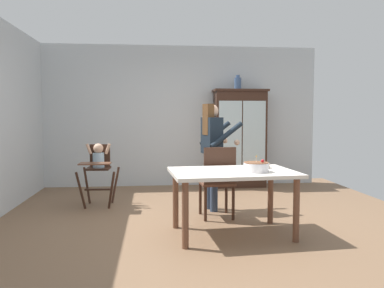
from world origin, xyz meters
The scene contains 10 objects.
ground_plane centered at (0.00, 0.00, 0.00)m, with size 6.24×6.24×0.00m, color brown.
wall_back centered at (0.00, 2.63, 1.35)m, with size 5.32×0.06×2.70m, color silver.
china_cabinet centered at (1.11, 2.37, 0.93)m, with size 1.02×0.48×1.86m.
ceramic_vase centered at (1.06, 2.37, 1.98)m, with size 0.13×0.13×0.27m.
high_chair_with_toddler centered at (-1.37, 0.98, 0.65)m, with size 0.60×0.70×0.95m.
adult_person centered at (0.29, 0.56, 0.97)m, with size 0.59×0.58×1.53m.
dining_table centered at (0.35, -0.62, 0.64)m, with size 1.46×1.02×0.74m.
birthday_cake centered at (0.59, -0.73, 0.79)m, with size 0.28×0.28×0.19m.
serving_bowl centered at (0.75, -0.41, 0.77)m, with size 0.18×0.18×0.06m, color #C6AD93.
dining_chair_far_side centered at (0.30, 0.06, 0.56)m, with size 0.46×0.46×0.96m.
Camera 1 is at (-0.56, -4.94, 1.37)m, focal length 36.44 mm.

